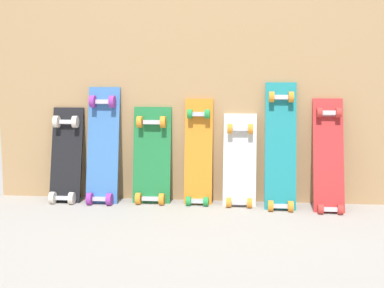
{
  "coord_description": "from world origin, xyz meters",
  "views": [
    {
      "loc": [
        0.3,
        -2.92,
        0.74
      ],
      "look_at": [
        0.0,
        -0.07,
        0.35
      ],
      "focal_mm": 48.3,
      "sensor_mm": 36.0,
      "label": 1
    }
  ],
  "objects": [
    {
      "name": "plywood_wall_panel",
      "position": [
        0.0,
        0.07,
        0.72
      ],
      "size": [
        2.36,
        0.04,
        1.44
      ],
      "primitive_type": "cube",
      "color": "tan",
      "rests_on": "ground"
    },
    {
      "name": "skateboard_red",
      "position": [
        0.75,
        -0.07,
        0.27
      ],
      "size": [
        0.17,
        0.26,
        0.68
      ],
      "color": "#B22626",
      "rests_on": "ground"
    },
    {
      "name": "skateboard_teal",
      "position": [
        0.49,
        -0.06,
        0.31
      ],
      "size": [
        0.17,
        0.24,
        0.76
      ],
      "color": "#197A7F",
      "rests_on": "ground"
    },
    {
      "name": "ground_plane",
      "position": [
        0.0,
        0.0,
        0.0
      ],
      "size": [
        12.0,
        12.0,
        0.0
      ],
      "primitive_type": "plane",
      "color": "#9E9991"
    },
    {
      "name": "skateboard_black",
      "position": [
        -0.74,
        -0.04,
        0.24
      ],
      "size": [
        0.18,
        0.21,
        0.61
      ],
      "color": "black",
      "rests_on": "ground"
    },
    {
      "name": "skateboard_green",
      "position": [
        -0.24,
        -0.02,
        0.25
      ],
      "size": [
        0.22,
        0.17,
        0.61
      ],
      "color": "#1E7238",
      "rests_on": "ground"
    },
    {
      "name": "skateboard_white",
      "position": [
        0.27,
        -0.02,
        0.22
      ],
      "size": [
        0.19,
        0.18,
        0.59
      ],
      "color": "silver",
      "rests_on": "ground"
    },
    {
      "name": "skateboard_orange",
      "position": [
        0.03,
        -0.01,
        0.27
      ],
      "size": [
        0.16,
        0.16,
        0.67
      ],
      "color": "orange",
      "rests_on": "ground"
    },
    {
      "name": "skateboard_blue",
      "position": [
        -0.52,
        -0.04,
        0.3
      ],
      "size": [
        0.19,
        0.21,
        0.73
      ],
      "color": "#386BAD",
      "rests_on": "ground"
    }
  ]
}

